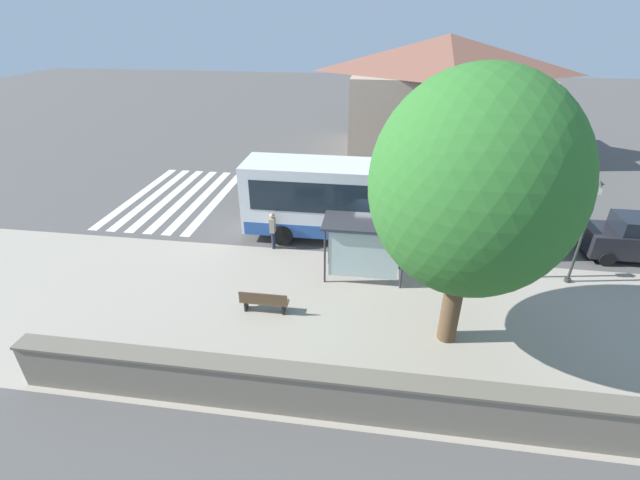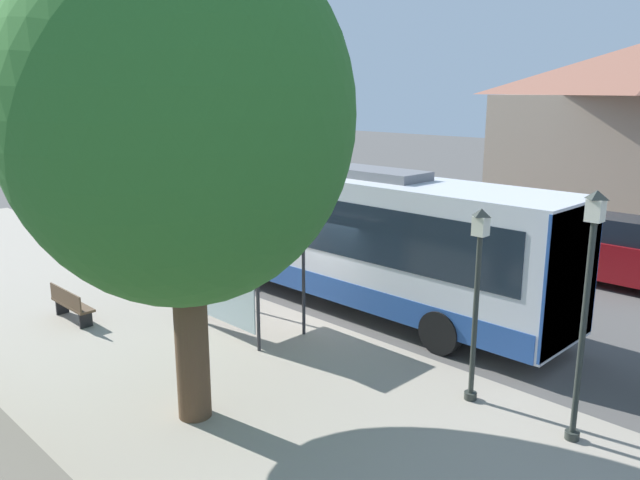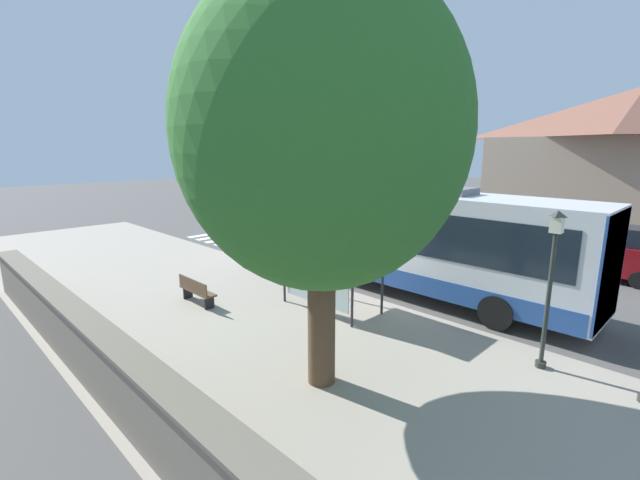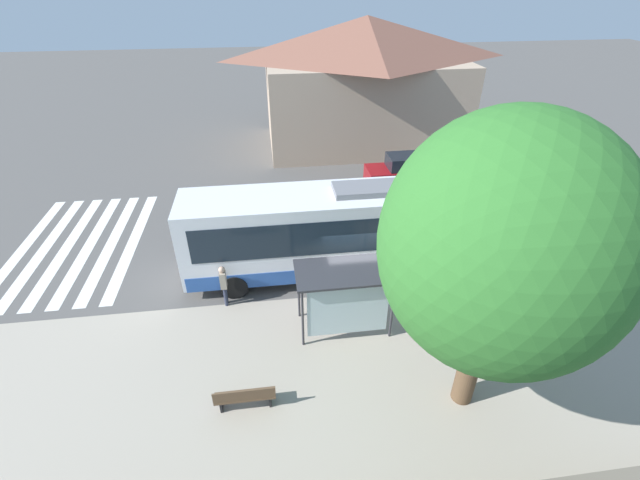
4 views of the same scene
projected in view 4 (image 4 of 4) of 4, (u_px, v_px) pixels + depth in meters
ground_plane at (356, 294)px, 16.50m from camera, size 120.00×120.00×0.00m
sidewalk_plaza at (386, 390)px, 12.75m from camera, size 9.00×44.00×0.02m
crosswalk_stripes at (79, 245)px, 19.36m from camera, size 9.00×5.25×0.01m
background_building at (364, 82)px, 28.31m from camera, size 8.31×13.38×8.09m
bus at (344, 230)px, 16.74m from camera, size 2.59×12.42×3.78m
bus_shelter at (346, 284)px, 13.80m from camera, size 1.70×3.24×2.43m
pedestrian at (224, 283)px, 15.44m from camera, size 0.34×0.23×1.72m
bench at (245, 397)px, 12.00m from camera, size 0.40×1.72×0.88m
street_lamp_near at (566, 239)px, 15.11m from camera, size 0.28×0.28×4.25m
street_lamp_far at (511, 250)px, 15.07m from camera, size 0.28×0.28×3.70m
shade_tree at (503, 247)px, 9.66m from camera, size 5.68×5.68×8.47m
parked_car_behind_bus at (591, 235)px, 18.35m from camera, size 1.95×3.95×1.91m
parked_car_far_lane at (405, 174)px, 23.46m from camera, size 1.83×4.23×2.09m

